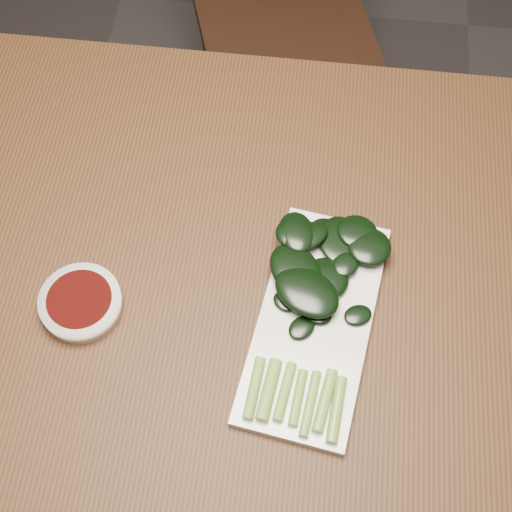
{
  "coord_description": "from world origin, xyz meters",
  "views": [
    {
      "loc": [
        0.09,
        -0.44,
        1.62
      ],
      "look_at": [
        0.04,
        0.02,
        0.76
      ],
      "focal_mm": 50.0,
      "sensor_mm": 36.0,
      "label": 1
    }
  ],
  "objects_px": {
    "table": "(229,292)",
    "serving_plate": "(315,322)",
    "gai_lan": "(316,283)",
    "sauce_bowl": "(81,303)"
  },
  "relations": [
    {
      "from": "sauce_bowl",
      "to": "gai_lan",
      "type": "bearing_deg",
      "value": 10.82
    },
    {
      "from": "table",
      "to": "sauce_bowl",
      "type": "height_order",
      "value": "sauce_bowl"
    },
    {
      "from": "sauce_bowl",
      "to": "serving_plate",
      "type": "height_order",
      "value": "sauce_bowl"
    },
    {
      "from": "serving_plate",
      "to": "gai_lan",
      "type": "height_order",
      "value": "gai_lan"
    },
    {
      "from": "table",
      "to": "sauce_bowl",
      "type": "distance_m",
      "value": 0.22
    },
    {
      "from": "serving_plate",
      "to": "gai_lan",
      "type": "distance_m",
      "value": 0.05
    },
    {
      "from": "table",
      "to": "serving_plate",
      "type": "bearing_deg",
      "value": -27.87
    },
    {
      "from": "sauce_bowl",
      "to": "table",
      "type": "bearing_deg",
      "value": 23.32
    },
    {
      "from": "table",
      "to": "gai_lan",
      "type": "height_order",
      "value": "gai_lan"
    },
    {
      "from": "table",
      "to": "gai_lan",
      "type": "bearing_deg",
      "value": -9.51
    }
  ]
}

